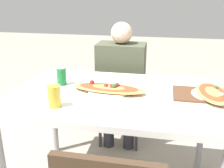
% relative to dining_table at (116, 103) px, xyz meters
% --- Properties ---
extents(dining_table, '(1.37, 0.89, 0.77)m').
position_rel_dining_table_xyz_m(dining_table, '(0.00, 0.00, 0.00)').
color(dining_table, white).
rests_on(dining_table, ground_plane).
extents(chair_far_seated, '(0.40, 0.40, 0.91)m').
position_rel_dining_table_xyz_m(chair_far_seated, '(-0.08, 0.78, -0.19)').
color(chair_far_seated, '#3F2D1E').
rests_on(chair_far_seated, ground_plane).
extents(person_seated, '(0.42, 0.28, 1.16)m').
position_rel_dining_table_xyz_m(person_seated, '(-0.08, 0.66, -0.02)').
color(person_seated, '#2D2D38').
rests_on(person_seated, ground_plane).
extents(pizza_main, '(0.51, 0.27, 0.06)m').
position_rel_dining_table_xyz_m(pizza_main, '(-0.05, 0.02, 0.09)').
color(pizza_main, white).
rests_on(pizza_main, dining_table).
extents(soda_can, '(0.07, 0.07, 0.12)m').
position_rel_dining_table_xyz_m(soda_can, '(-0.41, 0.09, 0.13)').
color(soda_can, '#197233').
rests_on(soda_can, dining_table).
extents(drink_glass, '(0.07, 0.07, 0.13)m').
position_rel_dining_table_xyz_m(drink_glass, '(-0.30, -0.28, 0.13)').
color(drink_glass, gold).
rests_on(drink_glass, dining_table).
extents(serving_tray, '(0.38, 0.26, 0.01)m').
position_rel_dining_table_xyz_m(serving_tray, '(0.55, 0.07, 0.08)').
color(serving_tray, brown).
rests_on(serving_tray, dining_table).
extents(pizza_second, '(0.26, 0.41, 0.05)m').
position_rel_dining_table_xyz_m(pizza_second, '(0.61, 0.07, 0.09)').
color(pizza_second, white).
rests_on(pizza_second, dining_table).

